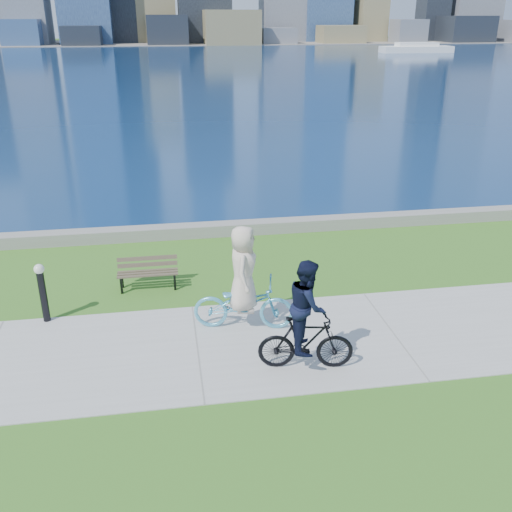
{
  "coord_description": "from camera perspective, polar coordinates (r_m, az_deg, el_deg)",
  "views": [
    {
      "loc": [
        -0.41,
        -9.57,
        6.03
      ],
      "look_at": [
        1.47,
        1.87,
        1.1
      ],
      "focal_mm": 40.0,
      "sensor_mm": 36.0,
      "label": 1
    }
  ],
  "objects": [
    {
      "name": "ground",
      "position": [
        11.32,
        -5.87,
        -9.29
      ],
      "size": [
        320.0,
        320.0,
        0.0
      ],
      "primitive_type": "plane",
      "color": "#32691B",
      "rests_on": "ground"
    },
    {
      "name": "concrete_path",
      "position": [
        11.32,
        -5.88,
        -9.25
      ],
      "size": [
        80.0,
        3.5,
        0.02
      ],
      "primitive_type": "cube",
      "color": "#AAA9A4",
      "rests_on": "ground"
    },
    {
      "name": "seawall",
      "position": [
        16.83,
        -7.33,
        2.48
      ],
      "size": [
        90.0,
        0.5,
        0.35
      ],
      "primitive_type": "cube",
      "color": "gray",
      "rests_on": "ground"
    },
    {
      "name": "bay_water",
      "position": [
        81.8,
        -9.49,
        18.52
      ],
      "size": [
        320.0,
        131.0,
        0.01
      ],
      "primitive_type": "cube",
      "color": "#0C2750",
      "rests_on": "ground"
    },
    {
      "name": "far_shore",
      "position": [
        139.7,
        -9.74,
        20.29
      ],
      "size": [
        320.0,
        30.0,
        0.12
      ],
      "primitive_type": "cube",
      "color": "slate",
      "rests_on": "ground"
    },
    {
      "name": "ferry_far",
      "position": [
        106.06,
        15.74,
        19.36
      ],
      "size": [
        12.12,
        3.46,
        1.64
      ],
      "color": "white",
      "rests_on": "ground"
    },
    {
      "name": "park_bench",
      "position": [
        13.73,
        -10.78,
        -1.41
      ],
      "size": [
        1.41,
        0.49,
        0.73
      ],
      "rotation": [
        0.0,
        0.0,
        -0.0
      ],
      "color": "black",
      "rests_on": "ground"
    },
    {
      "name": "bollard_lamp",
      "position": [
        12.67,
        -20.59,
        -3.13
      ],
      "size": [
        0.21,
        0.21,
        1.33
      ],
      "color": "black",
      "rests_on": "ground"
    },
    {
      "name": "cyclist_woman",
      "position": [
        11.59,
        -1.27,
        -3.55
      ],
      "size": [
        1.12,
        2.16,
        2.23
      ],
      "rotation": [
        0.0,
        0.0,
        1.37
      ],
      "color": "#5DC0E2",
      "rests_on": "ground"
    },
    {
      "name": "cyclist_man",
      "position": [
        10.29,
        5.07,
        -6.84
      ],
      "size": [
        0.78,
        1.8,
        2.14
      ],
      "rotation": [
        0.0,
        0.0,
        1.4
      ],
      "color": "black",
      "rests_on": "ground"
    }
  ]
}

